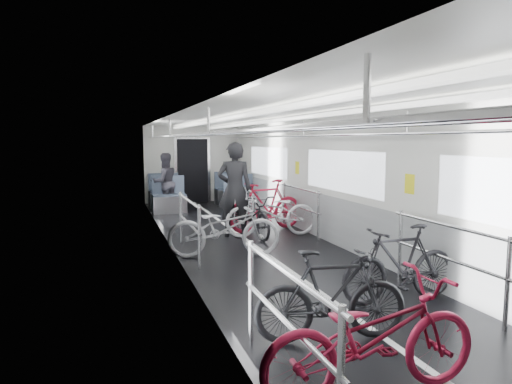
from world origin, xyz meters
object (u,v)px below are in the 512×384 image
bike_right_near (400,264)px  person_standing (235,190)px  bike_left_far (224,228)px  bike_right_far (266,205)px  bike_aisle (252,215)px  bike_left_near (372,336)px  bike_left_mid (331,296)px  person_seated (165,182)px  bike_right_mid (272,212)px

bike_right_near → person_standing: size_ratio=0.82×
bike_left_far → bike_right_far: bike_right_far is taller
bike_left_far → bike_aisle: bearing=-23.4°
bike_left_near → bike_left_mid: (0.15, 0.97, -0.02)m
bike_left_mid → bike_aisle: (0.74, 4.92, -0.02)m
bike_left_far → person_seated: (-0.35, 5.35, 0.31)m
bike_left_near → bike_left_far: size_ratio=0.96×
bike_left_far → bike_right_mid: bearing=-35.8°
bike_aisle → bike_left_mid: bearing=-105.9°
bike_left_near → bike_right_near: (1.46, 1.70, -0.00)m
person_seated → bike_right_mid: bearing=96.4°
bike_aisle → bike_right_far: bearing=36.9°
bike_left_mid → bike_aisle: bike_left_mid is taller
bike_left_near → person_seated: bearing=3.4°
bike_left_near → bike_aisle: 5.96m
bike_left_mid → bike_right_near: 1.49m
person_standing → bike_right_near: bearing=119.0°
bike_right_mid → bike_right_far: size_ratio=1.03×
bike_right_far → person_standing: size_ratio=0.96×
bike_left_far → bike_right_mid: bike_right_mid is taller
bike_right_far → bike_aisle: (-0.48, -0.46, -0.12)m
bike_left_far → bike_right_far: (1.41, 1.88, 0.06)m
person_standing → bike_left_near: bearing=101.8°
bike_right_near → bike_aisle: 4.23m
person_seated → bike_right_near: bearing=87.0°
bike_right_far → person_seated: bearing=-167.0°
bike_left_mid → person_standing: 5.06m
bike_right_far → bike_aisle: 0.68m
bike_left_near → bike_left_far: bearing=1.6°
bike_left_near → bike_aisle: bike_left_near is taller
bike_right_far → bike_aisle: size_ratio=1.12×
bike_left_near → bike_right_mid: size_ratio=0.95×
bike_left_far → bike_aisle: (0.94, 1.41, -0.06)m
bike_right_far → person_standing: (-0.81, -0.36, 0.41)m
bike_right_mid → bike_right_near: bearing=7.5°
bike_right_mid → bike_aisle: (-0.38, 0.14, -0.07)m
bike_aisle → person_standing: size_ratio=0.86×
bike_right_near → person_standing: (-0.90, 4.29, 0.49)m
bike_left_far → bike_right_near: bearing=-141.5°
bike_right_mid → person_standing: size_ratio=0.99×
bike_left_near → person_standing: person_standing is taller
bike_left_near → bike_left_far: 4.48m
bike_left_near → bike_left_mid: 0.98m
person_standing → bike_left_mid: bearing=102.5°
person_standing → person_seated: (-0.95, 3.84, -0.16)m
bike_left_far → bike_right_mid: size_ratio=0.99×
bike_right_near → bike_left_far: bearing=-152.0°
bike_left_far → person_standing: person_standing is taller
bike_aisle → person_seated: 4.16m
bike_aisle → bike_right_near: bearing=-89.7°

